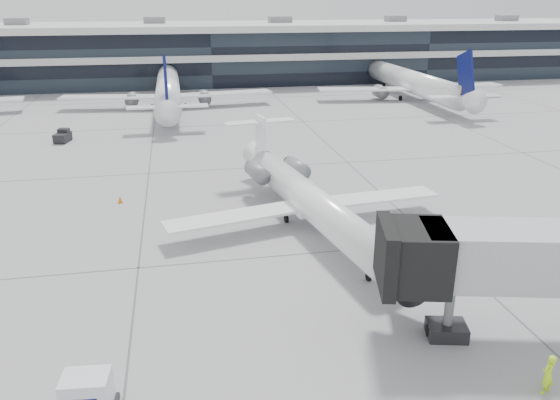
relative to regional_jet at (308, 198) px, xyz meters
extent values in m
plane|color=gray|center=(-2.09, -4.75, -2.10)|extent=(220.00, 220.00, 0.00)
cube|color=black|center=(-2.09, 77.25, 2.90)|extent=(170.00, 22.00, 10.00)
cylinder|color=white|center=(0.13, -0.76, -0.07)|extent=(5.93, 21.32, 2.39)
cone|color=black|center=(2.13, -12.44, -0.07)|extent=(2.77, 2.84, 2.39)
cone|color=white|center=(-1.90, 11.09, 0.20)|extent=(2.71, 3.17, 2.27)
cube|color=white|center=(-5.69, -0.86, -0.68)|extent=(10.00, 4.54, 0.19)
cube|color=white|center=(5.65, 1.08, -0.68)|extent=(9.91, 3.25, 0.19)
cylinder|color=slate|center=(-2.84, 6.09, 0.29)|extent=(1.81, 3.19, 1.33)
cylinder|color=slate|center=(0.65, 6.69, 0.29)|extent=(1.81, 3.19, 1.33)
cube|color=white|center=(-1.81, 10.57, 2.06)|extent=(0.63, 2.31, 3.98)
cube|color=white|center=(-1.87, 10.92, 3.47)|extent=(6.52, 2.47, 0.14)
cylinder|color=black|center=(1.55, -9.04, -1.85)|extent=(0.24, 0.52, 0.50)
cylinder|color=black|center=(-1.48, 0.76, -1.82)|extent=(0.30, 0.59, 0.57)
cylinder|color=black|center=(1.14, 1.21, -1.82)|extent=(0.30, 0.59, 0.57)
cube|color=black|center=(1.67, -14.85, 2.34)|extent=(3.46, 3.93, 2.96)
cylinder|color=slate|center=(3.42, -15.26, -0.62)|extent=(0.47, 0.47, 2.96)
cube|color=black|center=(3.42, -15.26, -1.73)|extent=(2.19, 1.88, 0.74)
imported|color=#C2FF1A|center=(5.67, -19.89, -1.16)|extent=(0.81, 0.69, 1.88)
cube|color=white|center=(-13.39, -17.48, -1.05)|extent=(2.00, 1.57, 1.50)
cone|color=orange|center=(-14.14, 7.45, -1.80)|extent=(0.39, 0.39, 0.60)
cube|color=orange|center=(-14.14, 7.45, -2.08)|extent=(0.51, 0.51, 0.03)
cube|color=black|center=(-22.40, 29.71, -1.51)|extent=(1.88, 2.61, 0.96)
cube|color=black|center=(-22.28, 30.24, -0.87)|extent=(1.36, 1.20, 0.53)
cylinder|color=black|center=(-22.78, 30.68, -1.86)|extent=(0.29, 0.50, 0.47)
cylinder|color=black|center=(-21.63, 30.42, -1.86)|extent=(0.29, 0.50, 0.47)
cylinder|color=black|center=(-23.16, 29.01, -1.86)|extent=(0.29, 0.50, 0.47)
cylinder|color=black|center=(-22.02, 28.75, -1.86)|extent=(0.29, 0.50, 0.47)
camera|label=1|loc=(-9.13, -36.50, 13.83)|focal=35.00mm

